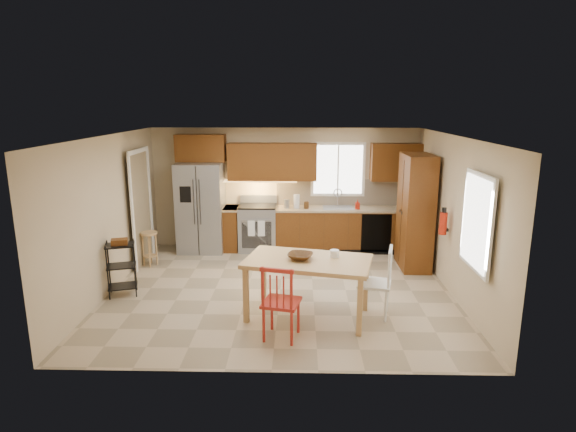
% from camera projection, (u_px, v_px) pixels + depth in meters
% --- Properties ---
extents(floor, '(5.50, 5.50, 0.00)m').
position_uv_depth(floor, '(280.00, 289.00, 7.92)').
color(floor, tan).
rests_on(floor, ground).
extents(ceiling, '(5.50, 5.00, 0.02)m').
position_uv_depth(ceiling, '(280.00, 136.00, 7.34)').
color(ceiling, silver).
rests_on(ceiling, ground).
extents(wall_back, '(5.50, 0.02, 2.50)m').
position_uv_depth(wall_back, '(285.00, 188.00, 10.06)').
color(wall_back, '#CCB793').
rests_on(wall_back, ground).
extents(wall_front, '(5.50, 0.02, 2.50)m').
position_uv_depth(wall_front, '(270.00, 269.00, 5.20)').
color(wall_front, '#CCB793').
rests_on(wall_front, ground).
extents(wall_left, '(0.02, 5.00, 2.50)m').
position_uv_depth(wall_left, '(108.00, 215.00, 7.69)').
color(wall_left, '#CCB793').
rests_on(wall_left, ground).
extents(wall_right, '(0.02, 5.00, 2.50)m').
position_uv_depth(wall_right, '(454.00, 217.00, 7.56)').
color(wall_right, '#CCB793').
rests_on(wall_right, ground).
extents(refrigerator, '(0.92, 0.75, 1.82)m').
position_uv_depth(refrigerator, '(201.00, 207.00, 9.81)').
color(refrigerator, gray).
rests_on(refrigerator, floor).
extents(range_stove, '(0.76, 0.63, 0.92)m').
position_uv_depth(range_stove, '(258.00, 228.00, 9.95)').
color(range_stove, gray).
rests_on(range_stove, floor).
extents(base_cabinet_narrow, '(0.30, 0.60, 0.90)m').
position_uv_depth(base_cabinet_narrow, '(232.00, 228.00, 9.98)').
color(base_cabinet_narrow, '#623612').
rests_on(base_cabinet_narrow, floor).
extents(base_cabinet_run, '(2.92, 0.60, 0.90)m').
position_uv_depth(base_cabinet_run, '(347.00, 229.00, 9.92)').
color(base_cabinet_run, '#623612').
rests_on(base_cabinet_run, floor).
extents(dishwasher, '(0.60, 0.02, 0.78)m').
position_uv_depth(dishwasher, '(376.00, 233.00, 9.63)').
color(dishwasher, black).
rests_on(dishwasher, floor).
extents(backsplash, '(2.92, 0.03, 0.55)m').
position_uv_depth(backsplash, '(347.00, 192.00, 10.03)').
color(backsplash, beige).
rests_on(backsplash, wall_back).
extents(upper_over_fridge, '(1.00, 0.35, 0.55)m').
position_uv_depth(upper_over_fridge, '(201.00, 148.00, 9.73)').
color(upper_over_fridge, '#58310E').
rests_on(upper_over_fridge, wall_back).
extents(upper_left_block, '(1.80, 0.35, 0.75)m').
position_uv_depth(upper_left_block, '(272.00, 162.00, 9.76)').
color(upper_left_block, '#58310E').
rests_on(upper_left_block, wall_back).
extents(upper_right_block, '(1.00, 0.35, 0.75)m').
position_uv_depth(upper_right_block, '(396.00, 162.00, 9.70)').
color(upper_right_block, '#58310E').
rests_on(upper_right_block, wall_back).
extents(window_back, '(1.12, 0.04, 1.12)m').
position_uv_depth(window_back, '(338.00, 169.00, 9.92)').
color(window_back, white).
rests_on(window_back, wall_back).
extents(sink, '(0.62, 0.46, 0.16)m').
position_uv_depth(sink, '(338.00, 210.00, 9.83)').
color(sink, gray).
rests_on(sink, base_cabinet_run).
extents(undercab_glow, '(1.60, 0.30, 0.01)m').
position_uv_depth(undercab_glow, '(258.00, 181.00, 9.84)').
color(undercab_glow, '#FFBF66').
rests_on(undercab_glow, wall_back).
extents(soap_bottle, '(0.09, 0.09, 0.19)m').
position_uv_depth(soap_bottle, '(357.00, 204.00, 9.69)').
color(soap_bottle, '#B11D0C').
rests_on(soap_bottle, base_cabinet_run).
extents(paper_towel, '(0.12, 0.12, 0.28)m').
position_uv_depth(paper_towel, '(297.00, 201.00, 9.76)').
color(paper_towel, white).
rests_on(paper_towel, base_cabinet_run).
extents(canister_steel, '(0.11, 0.11, 0.18)m').
position_uv_depth(canister_steel, '(287.00, 204.00, 9.78)').
color(canister_steel, gray).
rests_on(canister_steel, base_cabinet_run).
extents(canister_wood, '(0.10, 0.10, 0.14)m').
position_uv_depth(canister_wood, '(306.00, 205.00, 9.74)').
color(canister_wood, '#4F2F15').
rests_on(canister_wood, base_cabinet_run).
extents(pantry, '(0.50, 0.95, 2.10)m').
position_uv_depth(pantry, '(415.00, 212.00, 8.78)').
color(pantry, '#623612').
rests_on(pantry, floor).
extents(fire_extinguisher, '(0.12, 0.12, 0.36)m').
position_uv_depth(fire_extinguisher, '(443.00, 223.00, 7.74)').
color(fire_extinguisher, '#B11D0C').
rests_on(fire_extinguisher, wall_right).
extents(window_right, '(0.04, 1.02, 1.32)m').
position_uv_depth(window_right, '(477.00, 222.00, 6.40)').
color(window_right, white).
rests_on(window_right, wall_right).
extents(doorway, '(0.04, 0.95, 2.10)m').
position_uv_depth(doorway, '(141.00, 209.00, 9.00)').
color(doorway, '#8C7A59').
rests_on(doorway, wall_left).
extents(dining_table, '(1.91, 1.34, 0.84)m').
position_uv_depth(dining_table, '(308.00, 288.00, 6.84)').
color(dining_table, tan).
rests_on(dining_table, floor).
extents(chair_red, '(0.57, 0.57, 1.02)m').
position_uv_depth(chair_red, '(281.00, 301.00, 6.20)').
color(chair_red, '#AF251B').
rests_on(chair_red, floor).
extents(chair_white, '(0.57, 0.57, 1.02)m').
position_uv_depth(chair_white, '(374.00, 282.00, 6.85)').
color(chair_white, white).
rests_on(chair_white, floor).
extents(table_bowl, '(0.42, 0.42, 0.09)m').
position_uv_depth(table_bowl, '(300.00, 260.00, 6.74)').
color(table_bowl, '#4F2F15').
rests_on(table_bowl, dining_table).
extents(table_jar, '(0.17, 0.17, 0.16)m').
position_uv_depth(table_jar, '(334.00, 255.00, 6.83)').
color(table_jar, white).
rests_on(table_jar, dining_table).
extents(bar_stool, '(0.38, 0.38, 0.64)m').
position_uv_depth(bar_stool, '(150.00, 249.00, 9.03)').
color(bar_stool, tan).
rests_on(bar_stool, floor).
extents(utility_cart, '(0.52, 0.45, 0.88)m').
position_uv_depth(utility_cart, '(122.00, 269.00, 7.60)').
color(utility_cart, black).
rests_on(utility_cart, floor).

